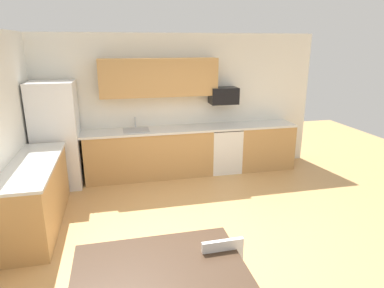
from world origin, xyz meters
The scene contains 15 objects.
ground_plane centered at (0.00, 0.00, 0.00)m, with size 12.00×12.00×0.00m, color tan.
wall_back centered at (0.00, 2.65, 1.35)m, with size 5.80×0.10×2.70m, color white.
cabinet_run_back centered at (-0.55, 2.30, 0.45)m, with size 2.41×0.60×0.90m, color tan.
cabinet_run_back_right centered at (1.83, 2.30, 0.45)m, with size 1.14×0.60×0.90m, color tan.
cabinet_run_left centered at (-2.30, 0.80, 0.45)m, with size 0.60×2.00×0.90m, color tan.
countertop_back centered at (0.00, 2.30, 0.92)m, with size 4.80×0.64×0.04m, color silver.
countertop_left centered at (-2.30, 0.80, 0.92)m, with size 0.64×2.00×0.04m, color silver.
upper_cabinets_back centered at (-0.30, 2.43, 1.90)m, with size 2.20×0.34×0.70m, color tan.
refrigerator centered at (-2.18, 2.22, 0.95)m, with size 0.76×0.70×1.89m, color white.
oven_range centered at (0.96, 2.30, 0.46)m, with size 0.60×0.60×0.91m.
microwave centered at (0.96, 2.40, 1.52)m, with size 0.54×0.36×0.32m, color black.
sink_basin centered at (-0.78, 2.30, 0.88)m, with size 0.48×0.40×0.14m, color #A5A8AD.
sink_faucet centered at (-0.78, 2.48, 1.04)m, with size 0.02×0.02×0.24m, color #B2B5BA.
dining_table centered at (-0.86, -1.53, 0.69)m, with size 1.40×0.90×0.75m.
chair_near_table centered at (-0.29, -1.56, 0.50)m, with size 0.41×0.41×0.85m.
Camera 1 is at (-1.13, -3.89, 2.50)m, focal length 31.41 mm.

